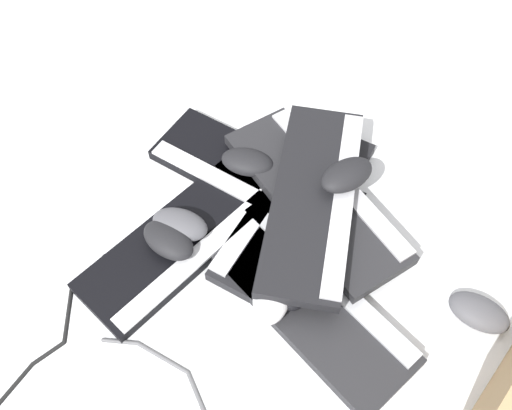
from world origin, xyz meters
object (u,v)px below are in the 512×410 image
at_px(keyboard_3, 254,176).
at_px(mouse_2, 272,295).
at_px(keyboard_0, 186,237).
at_px(mouse_3, 248,162).
at_px(keyboard_5, 315,198).
at_px(keyboard_1, 305,298).
at_px(keyboard_4, 316,195).
at_px(mouse_1, 347,175).
at_px(mouse_5, 479,312).
at_px(mouse_0, 168,240).
at_px(mouse_6, 293,282).
at_px(keyboard_2, 295,207).
at_px(mouse_4, 180,224).

distance_m(keyboard_3, mouse_2, 0.29).
xyz_separation_m(keyboard_0, mouse_2, (-0.12, 0.18, 0.04)).
bearing_deg(mouse_3, mouse_2, 114.03).
bearing_deg(keyboard_5, mouse_3, -56.42).
height_order(keyboard_1, keyboard_5, keyboard_5).
bearing_deg(keyboard_1, keyboard_0, -46.51).
bearing_deg(keyboard_0, mouse_2, 122.78).
bearing_deg(keyboard_4, keyboard_1, 65.26).
distance_m(keyboard_1, keyboard_4, 0.21).
xyz_separation_m(keyboard_0, mouse_1, (-0.32, 0.01, 0.10)).
bearing_deg(mouse_2, mouse_5, 97.46).
distance_m(keyboard_1, mouse_0, 0.27).
xyz_separation_m(mouse_2, mouse_5, (-0.35, 0.12, -0.03)).
height_order(keyboard_0, mouse_6, mouse_6).
bearing_deg(mouse_5, mouse_1, -15.34).
relative_size(keyboard_5, mouse_2, 4.18).
height_order(keyboard_4, mouse_5, keyboard_4).
relative_size(keyboard_2, mouse_2, 3.85).
distance_m(mouse_3, mouse_5, 0.52).
relative_size(keyboard_0, keyboard_4, 0.98).
relative_size(keyboard_4, mouse_1, 4.22).
distance_m(mouse_0, mouse_5, 0.57).
bearing_deg(mouse_4, mouse_3, 70.00).
height_order(mouse_1, mouse_6, mouse_1).
distance_m(keyboard_0, keyboard_4, 0.27).
xyz_separation_m(keyboard_1, mouse_0, (0.21, -0.17, 0.04)).
distance_m(keyboard_0, mouse_1, 0.33).
bearing_deg(mouse_1, keyboard_0, -19.42).
xyz_separation_m(mouse_2, mouse_4, (0.12, -0.19, 0.00)).
bearing_deg(keyboard_3, mouse_3, -53.33).
height_order(keyboard_2, mouse_3, mouse_3).
bearing_deg(mouse_0, mouse_5, 24.65).
xyz_separation_m(keyboard_4, mouse_5, (-0.20, 0.31, -0.02)).
bearing_deg(keyboard_1, mouse_1, -128.24).
relative_size(mouse_2, mouse_4, 1.00).
distance_m(keyboard_4, mouse_4, 0.27).
relative_size(keyboard_3, mouse_0, 3.92).
height_order(mouse_2, mouse_6, same).
relative_size(keyboard_3, mouse_3, 3.92).
distance_m(keyboard_0, mouse_3, 0.20).
xyz_separation_m(mouse_2, mouse_6, (-0.04, -0.01, 0.00)).
bearing_deg(keyboard_1, mouse_3, -86.40).
height_order(mouse_3, mouse_5, mouse_3).
bearing_deg(mouse_4, keyboard_1, -9.81).
xyz_separation_m(mouse_0, mouse_2, (-0.15, 0.16, 0.00)).
bearing_deg(mouse_0, keyboard_2, 59.91).
relative_size(keyboard_5, mouse_3, 4.18).
distance_m(keyboard_0, mouse_6, 0.23).
bearing_deg(keyboard_0, keyboard_1, 133.49).
xyz_separation_m(keyboard_4, mouse_1, (-0.05, 0.02, 0.07)).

